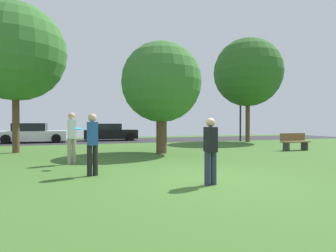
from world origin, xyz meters
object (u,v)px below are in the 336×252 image
at_px(person_catcher, 92,141).
at_px(street_lamp_post, 240,113).
at_px(birch_tree_lone, 15,52).
at_px(maple_tree_near, 248,72).
at_px(frisbee_disc, 78,129).
at_px(parked_car_white, 33,134).
at_px(person_walking, 211,148).
at_px(park_bench, 295,141).
at_px(parked_car_black, 110,133).
at_px(oak_tree_left, 161,83).
at_px(person_thrower, 72,135).

bearing_deg(person_catcher, street_lamp_post, -61.56).
height_order(birch_tree_lone, maple_tree_near, maple_tree_near).
bearing_deg(frisbee_disc, parked_car_white, 104.45).
distance_m(person_walking, frisbee_disc, 4.59).
bearing_deg(park_bench, person_walking, 36.23).
distance_m(birch_tree_lone, parked_car_black, 10.32).
xyz_separation_m(birch_tree_lone, parked_car_white, (-0.37, 7.19, -4.22)).
height_order(frisbee_disc, park_bench, frisbee_disc).
relative_size(oak_tree_left, parked_car_white, 1.16).
height_order(person_thrower, person_walking, person_thrower).
distance_m(person_catcher, street_lamp_post, 15.91).
xyz_separation_m(oak_tree_left, frisbee_disc, (-3.76, -3.19, -2.11)).
distance_m(maple_tree_near, oak_tree_left, 10.23).
bearing_deg(maple_tree_near, street_lamp_post, 107.12).
xyz_separation_m(birch_tree_lone, maple_tree_near, (15.17, 3.04, 0.43)).
xyz_separation_m(maple_tree_near, oak_tree_left, (-8.50, -5.36, -1.93)).
relative_size(birch_tree_lone, person_catcher, 4.25).
distance_m(frisbee_disc, parked_car_black, 13.52).
bearing_deg(street_lamp_post, maple_tree_near, -72.88).
distance_m(birch_tree_lone, park_bench, 14.78).
bearing_deg(person_thrower, parked_car_white, -179.72).
bearing_deg(parked_car_white, park_bench, -36.46).
distance_m(oak_tree_left, person_thrower, 5.18).
xyz_separation_m(maple_tree_near, person_thrower, (-12.48, -7.68, -4.29)).
height_order(oak_tree_left, park_bench, oak_tree_left).
relative_size(person_thrower, parked_car_white, 0.40).
distance_m(maple_tree_near, person_thrower, 15.27).
bearing_deg(park_bench, person_catcher, 19.99).
relative_size(oak_tree_left, person_thrower, 2.93).
bearing_deg(birch_tree_lone, person_thrower, -59.91).
xyz_separation_m(person_thrower, park_bench, (11.05, 1.41, -0.55)).
bearing_deg(parked_car_black, person_catcher, -97.65).
bearing_deg(birch_tree_lone, maple_tree_near, 11.34).
bearing_deg(frisbee_disc, park_bench, 11.86).
height_order(birch_tree_lone, street_lamp_post, birch_tree_lone).
bearing_deg(parked_car_white, person_walking, -68.91).
bearing_deg(maple_tree_near, park_bench, -102.85).
relative_size(maple_tree_near, parked_car_black, 1.87).
bearing_deg(street_lamp_post, birch_tree_lone, -166.07).
distance_m(birch_tree_lone, person_catcher, 8.70).
relative_size(oak_tree_left, park_bench, 3.32).
distance_m(oak_tree_left, street_lamp_post, 10.31).
relative_size(oak_tree_left, frisbee_disc, 16.58).
bearing_deg(birch_tree_lone, street_lamp_post, 13.93).
bearing_deg(street_lamp_post, person_walking, -125.58).
xyz_separation_m(person_walking, frisbee_disc, (-2.97, 3.48, 0.41)).
distance_m(person_thrower, parked_car_black, 12.70).
height_order(person_thrower, park_bench, person_thrower).
bearing_deg(person_catcher, oak_tree_left, -49.83).
distance_m(oak_tree_left, park_bench, 7.70).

